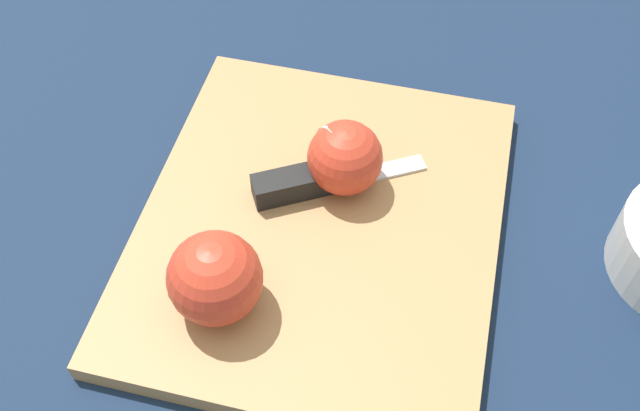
# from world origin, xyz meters

# --- Properties ---
(ground_plane) EXTENTS (4.00, 4.00, 0.00)m
(ground_plane) POSITION_xyz_m (0.00, 0.00, 0.00)
(ground_plane) COLOR #14233D
(cutting_board) EXTENTS (0.38, 0.33, 0.02)m
(cutting_board) POSITION_xyz_m (0.00, 0.00, 0.01)
(cutting_board) COLOR #A37A4C
(cutting_board) RESTS_ON ground_plane
(apple_half_left) EXTENTS (0.07, 0.07, 0.07)m
(apple_half_left) POSITION_xyz_m (-0.10, 0.05, 0.06)
(apple_half_left) COLOR red
(apple_half_left) RESTS_ON cutting_board
(apple_half_right) EXTENTS (0.06, 0.06, 0.06)m
(apple_half_right) POSITION_xyz_m (0.05, -0.01, 0.05)
(apple_half_right) COLOR red
(apple_half_right) RESTS_ON cutting_board
(knife) EXTENTS (0.11, 0.14, 0.02)m
(knife) POSITION_xyz_m (0.02, 0.02, 0.03)
(knife) COLOR silver
(knife) RESTS_ON cutting_board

